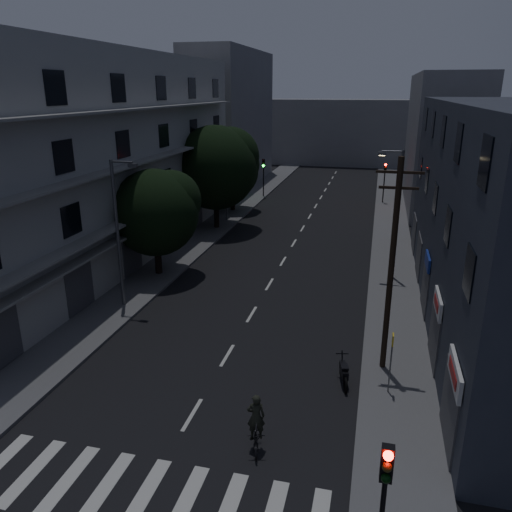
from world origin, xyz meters
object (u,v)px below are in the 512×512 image
at_px(traffic_signal_near, 384,490).
at_px(motorcycle, 344,373).
at_px(utility_pole, 392,264).
at_px(bus_stop_sign, 392,353).
at_px(cyclist, 256,430).

relative_size(traffic_signal_near, motorcycle, 2.24).
bearing_deg(utility_pole, bus_stop_sign, -83.34).
relative_size(traffic_signal_near, bus_stop_sign, 1.62).
bearing_deg(motorcycle, cyclist, -130.91).
bearing_deg(motorcycle, traffic_signal_near, -93.09).
bearing_deg(cyclist, traffic_signal_near, -62.20).
bearing_deg(traffic_signal_near, utility_pole, 89.28).
height_order(utility_pole, bus_stop_sign, utility_pole).
xyz_separation_m(traffic_signal_near, utility_pole, (0.13, 10.47, 1.77)).
bearing_deg(utility_pole, traffic_signal_near, -90.72).
relative_size(utility_pole, cyclist, 4.33).
bearing_deg(bus_stop_sign, traffic_signal_near, -92.38).
xyz_separation_m(motorcycle, cyclist, (-2.56, -4.67, 0.23)).
bearing_deg(cyclist, bus_stop_sign, 29.22).
height_order(traffic_signal_near, cyclist, traffic_signal_near).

